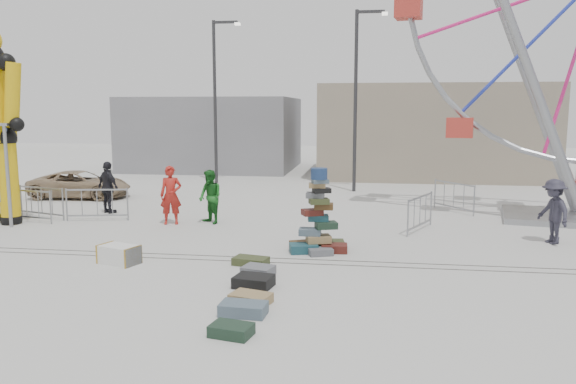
# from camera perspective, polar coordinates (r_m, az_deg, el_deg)

# --- Properties ---
(ground) EXTENTS (90.00, 90.00, 0.00)m
(ground) POSITION_cam_1_polar(r_m,az_deg,el_deg) (13.50, -7.74, -7.58)
(ground) COLOR #9E9E99
(ground) RESTS_ON ground
(track_line_near) EXTENTS (40.00, 0.04, 0.01)m
(track_line_near) POSITION_cam_1_polar(r_m,az_deg,el_deg) (14.05, -7.07, -6.91)
(track_line_near) COLOR #47443F
(track_line_near) RESTS_ON ground
(track_line_far) EXTENTS (40.00, 0.04, 0.01)m
(track_line_far) POSITION_cam_1_polar(r_m,az_deg,el_deg) (14.43, -6.65, -6.50)
(track_line_far) COLOR #47443F
(track_line_far) RESTS_ON ground
(building_right) EXTENTS (12.00, 8.00, 5.00)m
(building_right) POSITION_cam_1_polar(r_m,az_deg,el_deg) (32.67, 14.18, 6.04)
(building_right) COLOR gray
(building_right) RESTS_ON ground
(building_left) EXTENTS (10.00, 8.00, 4.40)m
(building_left) POSITION_cam_1_polar(r_m,az_deg,el_deg) (35.82, -7.47, 5.92)
(building_left) COLOR gray
(building_left) RESTS_ON ground
(lamp_post_right) EXTENTS (1.41, 0.25, 8.00)m
(lamp_post_right) POSITION_cam_1_polar(r_m,az_deg,el_deg) (25.49, 7.10, 10.09)
(lamp_post_right) COLOR #2D2D30
(lamp_post_right) RESTS_ON ground
(lamp_post_left) EXTENTS (1.41, 0.25, 8.00)m
(lamp_post_left) POSITION_cam_1_polar(r_m,az_deg,el_deg) (28.49, -7.26, 9.90)
(lamp_post_left) COLOR #2D2D30
(lamp_post_left) RESTS_ON ground
(suitcase_tower) EXTENTS (1.60, 1.40, 2.20)m
(suitcase_tower) POSITION_cam_1_polar(r_m,az_deg,el_deg) (14.77, 3.08, -3.66)
(suitcase_tower) COLOR #1C4954
(suitcase_tower) RESTS_ON ground
(steamer_trunk) EXTENTS (1.08, 0.84, 0.45)m
(steamer_trunk) POSITION_cam_1_polar(r_m,az_deg,el_deg) (14.23, -16.79, -6.10)
(steamer_trunk) COLOR silver
(steamer_trunk) RESTS_ON ground
(row_case_0) EXTENTS (0.90, 0.65, 0.19)m
(row_case_0) POSITION_cam_1_polar(r_m,az_deg,el_deg) (13.58, -3.81, -7.01)
(row_case_0) COLOR #3A4321
(row_case_0) RESTS_ON ground
(row_case_1) EXTENTS (0.79, 0.69, 0.20)m
(row_case_1) POSITION_cam_1_polar(r_m,az_deg,el_deg) (12.77, -3.05, -7.97)
(row_case_1) COLOR slate
(row_case_1) RESTS_ON ground
(row_case_2) EXTENTS (0.88, 0.73, 0.24)m
(row_case_2) POSITION_cam_1_polar(r_m,az_deg,el_deg) (11.94, -3.51, -9.05)
(row_case_2) COLOR black
(row_case_2) RESTS_ON ground
(row_case_3) EXTENTS (0.87, 0.69, 0.19)m
(row_case_3) POSITION_cam_1_polar(r_m,az_deg,el_deg) (11.00, -3.81, -10.73)
(row_case_3) COLOR #9B7E4F
(row_case_3) RESTS_ON ground
(row_case_4) EXTENTS (0.87, 0.55, 0.23)m
(row_case_4) POSITION_cam_1_polar(r_m,az_deg,el_deg) (10.42, -4.56, -11.75)
(row_case_4) COLOR slate
(row_case_4) RESTS_ON ground
(row_case_5) EXTENTS (0.76, 0.60, 0.20)m
(row_case_5) POSITION_cam_1_polar(r_m,az_deg,el_deg) (9.55, -5.78, -13.78)
(row_case_5) COLOR #1C3224
(row_case_5) RESTS_ON ground
(barricade_dummy_a) EXTENTS (1.94, 0.70, 1.10)m
(barricade_dummy_a) POSITION_cam_1_polar(r_m,az_deg,el_deg) (20.91, -23.75, -0.98)
(barricade_dummy_a) COLOR gray
(barricade_dummy_a) RESTS_ON ground
(barricade_dummy_b) EXTENTS (1.98, 0.52, 1.10)m
(barricade_dummy_b) POSITION_cam_1_polar(r_m,az_deg,el_deg) (20.43, -25.03, -1.26)
(barricade_dummy_b) COLOR gray
(barricade_dummy_b) RESTS_ON ground
(barricade_dummy_c) EXTENTS (1.98, 0.51, 1.10)m
(barricade_dummy_c) POSITION_cam_1_polar(r_m,az_deg,el_deg) (19.78, -18.82, -1.21)
(barricade_dummy_c) COLOR gray
(barricade_dummy_c) RESTS_ON ground
(barricade_wheel_front) EXTENTS (0.94, 1.85, 1.10)m
(barricade_wheel_front) POSITION_cam_1_polar(r_m,az_deg,el_deg) (17.67, 13.26, -2.09)
(barricade_wheel_front) COLOR gray
(barricade_wheel_front) RESTS_ON ground
(barricade_wheel_back) EXTENTS (1.23, 1.70, 1.10)m
(barricade_wheel_back) POSITION_cam_1_polar(r_m,az_deg,el_deg) (21.24, 16.48, -0.48)
(barricade_wheel_back) COLOR gray
(barricade_wheel_back) RESTS_ON ground
(pedestrian_red) EXTENTS (0.78, 0.60, 1.90)m
(pedestrian_red) POSITION_cam_1_polar(r_m,az_deg,el_deg) (18.50, -11.81, -0.32)
(pedestrian_red) COLOR #A01D16
(pedestrian_red) RESTS_ON ground
(pedestrian_green) EXTENTS (1.08, 1.06, 1.76)m
(pedestrian_green) POSITION_cam_1_polar(r_m,az_deg,el_deg) (18.40, -7.90, -0.49)
(pedestrian_green) COLOR #165A1A
(pedestrian_green) RESTS_ON ground
(pedestrian_black) EXTENTS (1.17, 0.95, 1.86)m
(pedestrian_black) POSITION_cam_1_polar(r_m,az_deg,el_deg) (21.07, -17.80, 0.45)
(pedestrian_black) COLOR black
(pedestrian_black) RESTS_ON ground
(pedestrian_grey) EXTENTS (1.02, 1.32, 1.81)m
(pedestrian_grey) POSITION_cam_1_polar(r_m,az_deg,el_deg) (17.16, 25.35, -1.80)
(pedestrian_grey) COLOR #272532
(pedestrian_grey) RESTS_ON ground
(parked_suv) EXTENTS (4.22, 2.15, 1.14)m
(parked_suv) POSITION_cam_1_polar(r_m,az_deg,el_deg) (25.15, -20.36, 0.73)
(parked_suv) COLOR #967E61
(parked_suv) RESTS_ON ground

